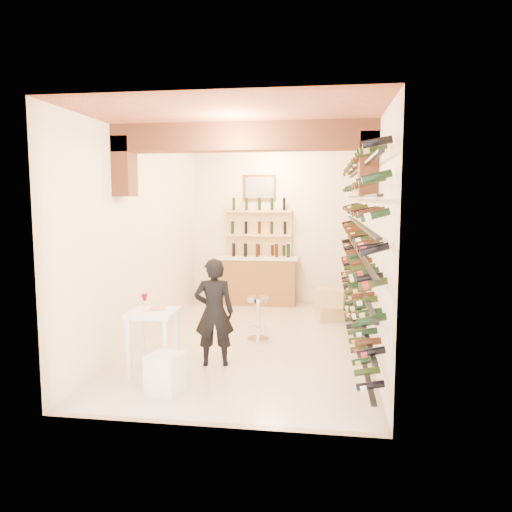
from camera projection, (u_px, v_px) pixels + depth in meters
The scene contains 11 objects.
ground at pixel (253, 340), 7.73m from camera, with size 6.00×6.00×0.00m, color beige.
room_shell at pixel (251, 196), 7.22m from camera, with size 3.52×6.02×3.21m.
wine_rack at pixel (354, 244), 7.34m from camera, with size 0.32×5.70×2.56m.
back_counter at pixel (258, 279), 10.32m from camera, with size 1.70×0.62×1.29m.
back_shelving at pixel (259, 248), 10.48m from camera, with size 1.40×0.31×2.73m.
tasting_table at pixel (153, 322), 6.11m from camera, with size 0.58×0.58×1.01m.
white_stool at pixel (166, 373), 5.61m from camera, with size 0.36×0.36×0.46m, color white.
person at pixel (214, 312), 6.48m from camera, with size 0.53×0.35×1.44m, color black.
chrome_barstool at pixel (258, 315), 7.69m from camera, with size 0.35×0.35×0.68m.
crate_lower at pixel (329, 313), 8.93m from camera, with size 0.46×0.32×0.27m, color #D3B674.
crate_upper at pixel (330, 298), 8.89m from camera, with size 0.54×0.37×0.31m, color #D3B674.
Camera 1 is at (1.10, -7.45, 2.22)m, focal length 34.33 mm.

